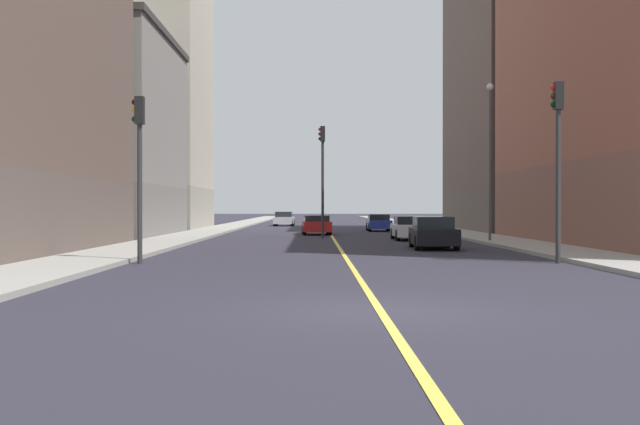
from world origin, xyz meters
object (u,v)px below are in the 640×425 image
at_px(car_red, 317,225).
at_px(building_left_mid, 540,88).
at_px(building_right_midblock, 74,135).
at_px(traffic_light_median_far, 322,167).
at_px(street_lamp_left_near, 490,147).
at_px(car_silver, 284,219).
at_px(car_white, 409,228).
at_px(car_black, 433,233).
at_px(traffic_light_right_near, 139,154).
at_px(traffic_light_left_near, 558,146).
at_px(building_right_distant, 132,92).
at_px(car_blue, 379,223).

bearing_deg(car_red, building_left_mid, 23.46).
bearing_deg(car_red, building_right_midblock, -168.58).
relative_size(traffic_light_median_far, street_lamp_left_near, 0.83).
height_order(street_lamp_left_near, car_silver, street_lamp_left_near).
relative_size(building_right_midblock, street_lamp_left_near, 1.90).
bearing_deg(car_silver, car_white, -75.99).
relative_size(car_black, car_silver, 1.05).
distance_m(traffic_light_right_near, car_black, 14.54).
xyz_separation_m(traffic_light_left_near, car_white, (-2.63, 18.28, -3.19)).
relative_size(building_left_mid, car_black, 4.72).
bearing_deg(building_right_midblock, traffic_light_median_far, -11.19).
distance_m(building_right_distant, traffic_light_median_far, 25.62).
bearing_deg(traffic_light_median_far, car_black, -67.54).
bearing_deg(car_white, car_silver, 104.01).
height_order(building_right_midblock, street_lamp_left_near, building_right_midblock).
relative_size(traffic_light_right_near, car_white, 1.19).
height_order(building_right_midblock, car_red, building_right_midblock).
height_order(traffic_light_median_far, car_white, traffic_light_median_far).
bearing_deg(traffic_light_left_near, building_right_distant, 120.20).
relative_size(building_left_mid, car_blue, 5.10).
relative_size(car_white, car_silver, 1.04).
bearing_deg(building_right_midblock, car_silver, 66.15).
xyz_separation_m(traffic_light_left_near, traffic_light_right_near, (-13.69, 0.00, -0.29)).
relative_size(car_black, car_blue, 1.08).
height_order(car_black, car_blue, car_black).
xyz_separation_m(building_right_midblock, car_white, (20.44, -5.42, -5.72)).
bearing_deg(car_silver, street_lamp_left_near, -72.21).
height_order(traffic_light_median_far, car_red, traffic_light_median_far).
xyz_separation_m(street_lamp_left_near, car_silver, (-11.88, 37.02, -4.26)).
relative_size(car_red, car_black, 0.89).
bearing_deg(car_silver, traffic_light_median_far, -83.67).
bearing_deg(car_silver, traffic_light_left_near, -78.04).
bearing_deg(traffic_light_left_near, building_left_mid, 74.64).
relative_size(traffic_light_left_near, traffic_light_median_far, 0.90).
distance_m(building_right_distant, car_white, 31.45).
distance_m(car_red, car_blue, 9.13).
bearing_deg(traffic_light_left_near, car_silver, 101.96).
bearing_deg(car_blue, traffic_light_left_near, -85.11).
bearing_deg(car_black, traffic_light_median_far, 112.46).
xyz_separation_m(car_red, car_black, (5.09, -17.72, 0.05)).
bearing_deg(building_left_mid, building_right_distant, 170.59).
height_order(traffic_light_median_far, street_lamp_left_near, street_lamp_left_near).
bearing_deg(traffic_light_right_near, building_right_midblock, 111.58).
relative_size(building_right_midblock, traffic_light_right_near, 2.80).
xyz_separation_m(traffic_light_left_near, car_silver, (-10.87, 51.30, -3.18)).
xyz_separation_m(building_right_midblock, car_red, (15.28, 3.09, -5.73)).
bearing_deg(building_right_midblock, building_left_mid, 17.99).
bearing_deg(building_right_midblock, traffic_light_right_near, -68.42).
height_order(building_right_distant, car_black, building_right_distant).
bearing_deg(car_blue, car_black, -89.41).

